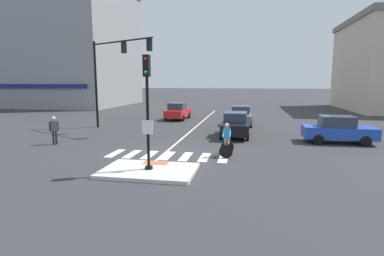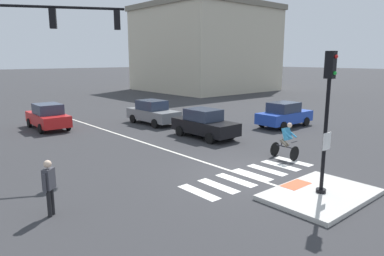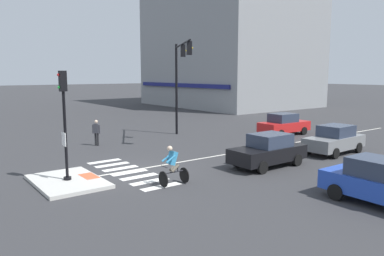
{
  "view_description": "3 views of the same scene",
  "coord_description": "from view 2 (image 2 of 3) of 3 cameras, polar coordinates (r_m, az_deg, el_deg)",
  "views": [
    {
      "loc": [
        3.95,
        -14.55,
        3.7
      ],
      "look_at": [
        0.49,
        3.99,
        0.81
      ],
      "focal_mm": 28.56,
      "sensor_mm": 36.0,
      "label": 1
    },
    {
      "loc": [
        -10.37,
        -8.53,
        4.5
      ],
      "look_at": [
        -0.61,
        2.82,
        1.51
      ],
      "focal_mm": 32.9,
      "sensor_mm": 36.0,
      "label": 2
    },
    {
      "loc": [
        15.52,
        -8.04,
        4.58
      ],
      "look_at": [
        -0.11,
        3.67,
        1.77
      ],
      "focal_mm": 35.25,
      "sensor_mm": 36.0,
      "label": 3
    }
  ],
  "objects": [
    {
      "name": "signal_pole",
      "position": [
        11.86,
        21.08,
        2.77
      ],
      "size": [
        0.44,
        0.38,
        4.56
      ],
      "color": "black",
      "rests_on": "traffic_island"
    },
    {
      "name": "building_corner_right",
      "position": [
        51.03,
        2.08,
        12.77
      ],
      "size": [
        16.01,
        16.02,
        11.65
      ],
      "color": "beige",
      "rests_on": "ground"
    },
    {
      "name": "crosswalk_stripe_f",
      "position": [
        15.54,
        14.16,
        -5.9
      ],
      "size": [
        0.44,
        1.8,
        0.01
      ],
      "primitive_type": "cube",
      "color": "silver",
      "rests_on": "ground"
    },
    {
      "name": "lane_centre_line",
      "position": [
        21.58,
        -11.84,
        -1.0
      ],
      "size": [
        0.14,
        28.0,
        0.01
      ],
      "primitive_type": "cube",
      "color": "silver",
      "rests_on": "ground"
    },
    {
      "name": "crosswalk_stripe_c",
      "position": [
        13.43,
        7.13,
        -8.36
      ],
      "size": [
        0.44,
        1.8,
        0.01
      ],
      "primitive_type": "cube",
      "color": "silver",
      "rests_on": "ground"
    },
    {
      "name": "traffic_light_mast",
      "position": [
        16.3,
        -26.61,
        11.1
      ],
      "size": [
        5.84,
        3.09,
        6.79
      ],
      "color": "black",
      "rests_on": "ground"
    },
    {
      "name": "crosswalk_stripe_a",
      "position": [
        12.19,
        1.09,
        -10.36
      ],
      "size": [
        0.44,
        1.8,
        0.01
      ],
      "primitive_type": "cube",
      "color": "silver",
      "rests_on": "ground"
    },
    {
      "name": "car_black_eastbound_mid",
      "position": [
        20.16,
        2.04,
        0.72
      ],
      "size": [
        1.86,
        4.11,
        1.64
      ],
      "color": "black",
      "rests_on": "ground"
    },
    {
      "name": "cyclist",
      "position": [
        16.42,
        15.03,
        -1.88
      ],
      "size": [
        0.66,
        1.09,
        1.68
      ],
      "color": "black",
      "rests_on": "ground"
    },
    {
      "name": "car_red_westbound_distant",
      "position": [
        24.43,
        -22.33,
        1.74
      ],
      "size": [
        1.95,
        4.16,
        1.64
      ],
      "color": "red",
      "rests_on": "ground"
    },
    {
      "name": "traffic_island",
      "position": [
        12.56,
        20.13,
        -10.07
      ],
      "size": [
        3.8,
        2.59,
        0.15
      ],
      "primitive_type": "cube",
      "color": "beige",
      "rests_on": "ground"
    },
    {
      "name": "pedestrian_at_curb_left",
      "position": [
        10.95,
        -22.15,
        -8.32
      ],
      "size": [
        0.44,
        0.4,
        1.67
      ],
      "color": "black",
      "rests_on": "ground"
    },
    {
      "name": "crosswalk_stripe_b",
      "position": [
        12.79,
        4.26,
        -9.33
      ],
      "size": [
        0.44,
        1.8,
        0.01
      ],
      "primitive_type": "cube",
      "color": "silver",
      "rests_on": "ground"
    },
    {
      "name": "crosswalk_stripe_d",
      "position": [
        14.11,
        9.71,
        -7.47
      ],
      "size": [
        0.44,
        1.8,
        0.01
      ],
      "primitive_type": "cube",
      "color": "silver",
      "rests_on": "ground"
    },
    {
      "name": "crosswalk_stripe_g",
      "position": [
        16.28,
        16.08,
        -5.2
      ],
      "size": [
        0.44,
        1.8,
        0.01
      ],
      "primitive_type": "cube",
      "color": "silver",
      "rests_on": "ground"
    },
    {
      "name": "crosswalk_stripe_e",
      "position": [
        14.81,
        12.05,
        -6.65
      ],
      "size": [
        0.44,
        1.8,
        0.01
      ],
      "primitive_type": "cube",
      "color": "silver",
      "rests_on": "ground"
    },
    {
      "name": "tactile_pad_front",
      "position": [
        12.98,
        16.49,
        -8.77
      ],
      "size": [
        1.1,
        0.6,
        0.01
      ],
      "primitive_type": "cube",
      "color": "#DB5B38",
      "rests_on": "traffic_island"
    },
    {
      "name": "car_blue_cross_right",
      "position": [
        24.11,
        14.73,
        2.1
      ],
      "size": [
        4.13,
        1.9,
        1.64
      ],
      "color": "#2347B7",
      "rests_on": "ground"
    },
    {
      "name": "ground_plane",
      "position": [
        14.16,
        9.43,
        -7.41
      ],
      "size": [
        300.0,
        300.0,
        0.0
      ],
      "primitive_type": "plane",
      "color": "#333335"
    },
    {
      "name": "car_grey_eastbound_far",
      "position": [
        24.5,
        -6.36,
        2.55
      ],
      "size": [
        1.98,
        4.17,
        1.64
      ],
      "color": "slate",
      "rests_on": "ground"
    }
  ]
}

